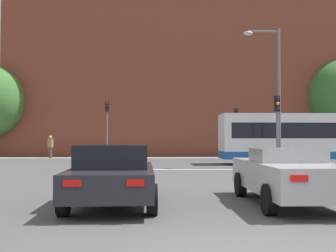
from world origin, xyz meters
TOP-DOWN VIEW (x-y plane):
  - stop_line_strip at (0.00, 15.54)m, footprint 7.89×0.30m
  - far_pavement at (0.00, 28.26)m, footprint 68.77×2.50m
  - brick_civic_building at (2.57, 37.20)m, footprint 34.85×13.36m
  - car_saloon_left at (-2.12, 4.32)m, footprint 2.08×4.40m
  - car_roadster_right at (2.01, 4.37)m, footprint 1.95×4.57m
  - bus_crossing_lead at (7.83, 19.64)m, footprint 10.08×2.66m
  - traffic_light_near_right at (5.04, 15.66)m, footprint 0.26×0.31m
  - traffic_light_far_left at (-5.00, 27.93)m, footprint 0.26×0.31m
  - traffic_light_far_right at (5.29, 27.82)m, footprint 0.26×0.31m
  - street_lamp_junction at (5.11, 16.61)m, footprint 1.97×0.36m
  - pedestrian_waiting at (-9.42, 27.80)m, footprint 0.46×0.38m

SIDE VIEW (x-z plane):
  - stop_line_strip at x=0.00m, z-range 0.00..0.01m
  - far_pavement at x=0.00m, z-range 0.00..0.01m
  - car_roadster_right at x=2.01m, z-range 0.03..1.35m
  - car_saloon_left at x=-2.12m, z-range 0.02..1.42m
  - pedestrian_waiting at x=-9.42m, z-range 0.16..1.94m
  - bus_crossing_lead at x=7.83m, z-range 0.11..3.12m
  - traffic_light_near_right at x=5.04m, z-range 0.67..4.39m
  - traffic_light_far_right at x=5.29m, z-range 0.69..4.65m
  - traffic_light_far_left at x=-5.00m, z-range 0.75..5.23m
  - street_lamp_junction at x=5.11m, z-range 0.79..8.20m
  - brick_civic_building at x=2.57m, z-range -1.05..22.41m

